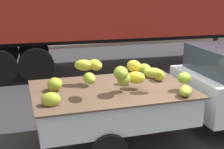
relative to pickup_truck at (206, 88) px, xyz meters
The scene contains 3 objects.
ground 1.46m from the pickup_truck, behind, with size 220.00×220.00×0.00m, color #28282B.
curb_strip 10.10m from the pickup_truck, 96.57° to the left, with size 80.00×0.80×0.16m, color gray.
pickup_truck is the anchor object (origin of this frame).
Camera 1 is at (-2.44, -5.18, 2.89)m, focal length 51.15 mm.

